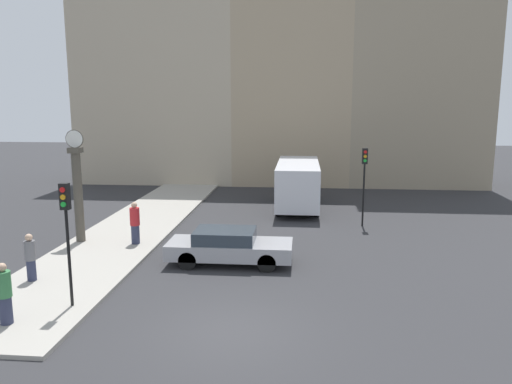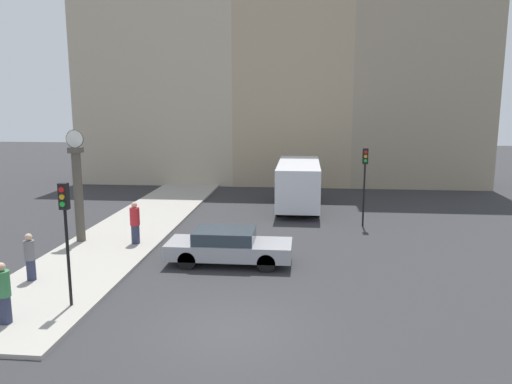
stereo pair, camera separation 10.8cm
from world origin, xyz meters
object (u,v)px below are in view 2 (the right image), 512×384
(bus_distant, at_px, (299,182))
(pedestrian_red_top, at_px, (135,223))
(pedestrian_green_hoodie, at_px, (3,293))
(sedan_car, at_px, (228,246))
(street_clock, at_px, (78,189))
(traffic_light_near, at_px, (65,219))
(pedestrian_grey_jacket, at_px, (30,257))
(traffic_light_far, at_px, (365,171))

(bus_distant, height_order, pedestrian_red_top, bus_distant)
(pedestrian_green_hoodie, bearing_deg, sedan_car, 48.83)
(street_clock, bearing_deg, traffic_light_near, -67.55)
(pedestrian_grey_jacket, bearing_deg, pedestrian_red_top, 66.49)
(traffic_light_far, xyz_separation_m, pedestrian_green_hoodie, (-10.93, -12.31, -1.78))
(traffic_light_far, distance_m, pedestrian_green_hoodie, 16.56)
(traffic_light_far, bearing_deg, street_clock, -161.02)
(traffic_light_near, relative_size, pedestrian_red_top, 2.04)
(traffic_light_far, xyz_separation_m, pedestrian_red_top, (-9.99, -4.44, -1.74))
(sedan_car, xyz_separation_m, traffic_light_near, (-3.99, -4.63, 2.07))
(bus_distant, xyz_separation_m, pedestrian_red_top, (-6.76, -8.49, -0.49))
(pedestrian_grey_jacket, bearing_deg, sedan_car, 23.47)
(traffic_light_far, bearing_deg, pedestrian_green_hoodie, -131.60)
(sedan_car, relative_size, bus_distant, 0.66)
(traffic_light_near, relative_size, pedestrian_green_hoodie, 2.14)
(bus_distant, relative_size, traffic_light_far, 1.83)
(bus_distant, height_order, pedestrian_green_hoodie, bus_distant)
(traffic_light_far, distance_m, pedestrian_grey_jacket, 15.17)
(traffic_light_near, bearing_deg, pedestrian_green_hoodie, -132.58)
(sedan_car, relative_size, pedestrian_grey_jacket, 2.90)
(sedan_car, distance_m, pedestrian_green_hoodie, 7.92)
(pedestrian_red_top, xyz_separation_m, pedestrian_green_hoodie, (-0.94, -7.87, -0.04))
(traffic_light_near, relative_size, traffic_light_far, 0.95)
(pedestrian_green_hoodie, bearing_deg, bus_distant, 64.80)
(traffic_light_near, xyz_separation_m, street_clock, (-2.77, 6.69, -0.35))
(pedestrian_green_hoodie, height_order, pedestrian_grey_jacket, pedestrian_green_hoodie)
(pedestrian_red_top, bearing_deg, bus_distant, 51.48)
(bus_distant, distance_m, pedestrian_red_top, 10.86)
(traffic_light_near, distance_m, street_clock, 7.25)
(traffic_light_far, bearing_deg, pedestrian_grey_jacket, -142.89)
(pedestrian_red_top, height_order, pedestrian_green_hoodie, pedestrian_red_top)
(sedan_car, xyz_separation_m, bus_distant, (2.49, 10.40, 0.82))
(bus_distant, bearing_deg, traffic_light_far, -51.38)
(traffic_light_far, xyz_separation_m, street_clock, (-12.47, -4.29, -0.36))
(traffic_light_near, distance_m, traffic_light_far, 14.66)
(traffic_light_near, height_order, pedestrian_grey_jacket, traffic_light_near)
(sedan_car, bearing_deg, traffic_light_far, 48.01)
(bus_distant, distance_m, pedestrian_green_hoodie, 18.08)
(bus_distant, distance_m, street_clock, 12.48)
(street_clock, height_order, pedestrian_red_top, street_clock)
(sedan_car, bearing_deg, traffic_light_near, -130.76)
(sedan_car, xyz_separation_m, pedestrian_green_hoodie, (-5.21, -5.96, 0.29))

